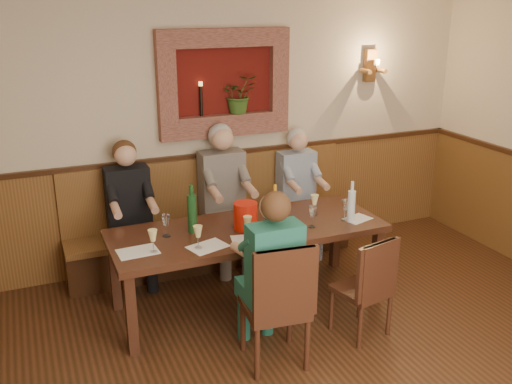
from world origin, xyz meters
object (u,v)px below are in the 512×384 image
Objects in this scene: chair_near_right at (362,306)px; person_bench_left at (132,226)px; bench at (214,233)px; water_bottle at (351,205)px; dining_table at (248,235)px; person_bench_right at (299,203)px; spittoon_bucket at (246,216)px; person_chair_front at (269,289)px; chair_near_left at (275,327)px; wine_bottle_green_b at (192,213)px; wine_bottle_green_a at (275,209)px; person_bench_mid at (225,209)px.

person_bench_left reaches higher than chair_near_right.
bench reaches higher than chair_near_right.
bench is 1.59m from water_bottle.
person_bench_right reaches higher than dining_table.
person_chair_front is at bearing -98.48° from spittoon_bucket.
wine_bottle_green_b is (-0.33, 0.99, 0.63)m from chair_near_left.
chair_near_left is at bearing -97.52° from spittoon_bucket.
wine_bottle_green_a is at bearing 62.79° from person_chair_front.
chair_near_right is (0.68, -1.76, -0.07)m from bench.
person_bench_mid is (0.95, -0.00, 0.04)m from person_bench_left.
wine_bottle_green_b is at bearing 168.61° from dining_table.
wine_bottle_green_b is 1.41m from water_bottle.
wine_bottle_green_b is (-0.47, 0.09, 0.25)m from dining_table.
person_bench_left is 1.02× the size of person_chair_front.
person_chair_front is 3.25× the size of wine_bottle_green_b.
chair_near_left is 0.73× the size of person_bench_left.
person_chair_front is at bearing -152.01° from water_bottle.
spittoon_bucket is (0.11, 0.77, 0.30)m from person_chair_front.
chair_near_left is at bearing -97.66° from person_bench_mid.
chair_near_left is at bearing -71.56° from wine_bottle_green_b.
dining_table is 0.34m from wine_bottle_green_a.
person_chair_front reaches higher than water_bottle.
dining_table is at bearing 171.21° from wine_bottle_green_a.
dining_table is 0.80× the size of bench.
person_bench_right reaches higher than wine_bottle_green_a.
person_chair_front is at bearing 164.99° from chair_near_right.
bench is 3.42× the size of chair_near_right.
chair_near_left is 1.16× the size of chair_near_right.
chair_near_left is at bearing -98.94° from dining_table.
wine_bottle_green_b reaches higher than chair_near_right.
person_bench_right is 3.62× the size of wine_bottle_green_a.
chair_near_right is 0.64× the size of person_chair_front.
wine_bottle_green_a is at bearing -128.30° from person_bench_right.
dining_table is 0.80m from person_chair_front.
chair_near_left reaches higher than dining_table.
bench is 1.14m from wine_bottle_green_b.
person_bench_right is at bearing 0.26° from person_bench_mid.
dining_table is 0.19m from spittoon_bucket.
person_chair_front is at bearing -94.60° from bench.
person_bench_left is 5.95× the size of spittoon_bucket.
person_bench_left is at bearing 134.59° from spittoon_bucket.
spittoon_bucket is at bearing -138.44° from person_bench_right.
person_bench_mid is at bearing -179.74° from person_bench_right.
person_bench_right is at bearing 56.44° from person_chair_front.
wine_bottle_green_b is at bearing 167.00° from water_bottle.
person_bench_mid reaches higher than wine_bottle_green_a.
chair_near_left is at bearing -94.38° from bench.
person_chair_front is at bearing -100.09° from dining_table.
wine_bottle_green_a is at bearing -80.20° from person_bench_mid.
person_bench_mid is at bearing 97.27° from chair_near_right.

